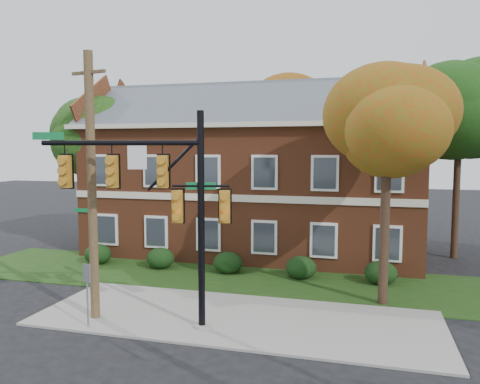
% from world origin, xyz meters
% --- Properties ---
extents(ground, '(120.00, 120.00, 0.00)m').
position_xyz_m(ground, '(0.00, 0.00, 0.00)').
color(ground, black).
rests_on(ground, ground).
extents(sidewalk, '(14.00, 5.00, 0.08)m').
position_xyz_m(sidewalk, '(0.00, 1.00, 0.04)').
color(sidewalk, gray).
rests_on(sidewalk, ground).
extents(grass_strip, '(30.00, 6.00, 0.04)m').
position_xyz_m(grass_strip, '(0.00, 6.00, 0.02)').
color(grass_strip, '#193811').
rests_on(grass_strip, ground).
extents(apartment_building, '(18.80, 8.80, 9.74)m').
position_xyz_m(apartment_building, '(-2.00, 11.95, 4.99)').
color(apartment_building, brown).
rests_on(apartment_building, ground).
extents(hedge_far_left, '(1.40, 1.26, 1.05)m').
position_xyz_m(hedge_far_left, '(-9.00, 6.70, 0.53)').
color(hedge_far_left, black).
rests_on(hedge_far_left, ground).
extents(hedge_left, '(1.40, 1.26, 1.05)m').
position_xyz_m(hedge_left, '(-5.50, 6.70, 0.53)').
color(hedge_left, black).
rests_on(hedge_left, ground).
extents(hedge_center, '(1.40, 1.26, 1.05)m').
position_xyz_m(hedge_center, '(-2.00, 6.70, 0.53)').
color(hedge_center, black).
rests_on(hedge_center, ground).
extents(hedge_right, '(1.40, 1.26, 1.05)m').
position_xyz_m(hedge_right, '(1.50, 6.70, 0.53)').
color(hedge_right, black).
rests_on(hedge_right, ground).
extents(hedge_far_right, '(1.40, 1.26, 1.05)m').
position_xyz_m(hedge_far_right, '(5.00, 6.70, 0.53)').
color(hedge_far_right, black).
rests_on(hedge_far_right, ground).
extents(tree_near_right, '(4.50, 4.25, 8.58)m').
position_xyz_m(tree_near_right, '(5.22, 3.87, 6.67)').
color(tree_near_right, black).
rests_on(tree_near_right, ground).
extents(tree_left_rear, '(5.40, 5.10, 8.88)m').
position_xyz_m(tree_left_rear, '(-11.73, 10.84, 6.68)').
color(tree_left_rear, black).
rests_on(tree_left_rear, ground).
extents(tree_right_rear, '(6.30, 5.95, 10.62)m').
position_xyz_m(tree_right_rear, '(9.31, 12.81, 8.12)').
color(tree_right_rear, black).
rests_on(tree_right_rear, ground).
extents(tree_far_rear, '(6.84, 6.46, 11.52)m').
position_xyz_m(tree_far_rear, '(-0.66, 19.79, 8.84)').
color(tree_far_rear, black).
rests_on(tree_far_rear, ground).
extents(traffic_signal, '(6.27, 1.67, 7.15)m').
position_xyz_m(traffic_signal, '(-2.09, -0.47, 4.44)').
color(traffic_signal, gray).
rests_on(traffic_signal, ground).
extents(utility_pole, '(1.42, 0.38, 9.19)m').
position_xyz_m(utility_pole, '(-4.74, -0.28, 4.66)').
color(utility_pole, '#4E3824').
rests_on(utility_pole, ground).
extents(sign_post, '(0.32, 0.12, 2.19)m').
position_xyz_m(sign_post, '(-4.47, -1.14, 1.49)').
color(sign_post, slate).
rests_on(sign_post, ground).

